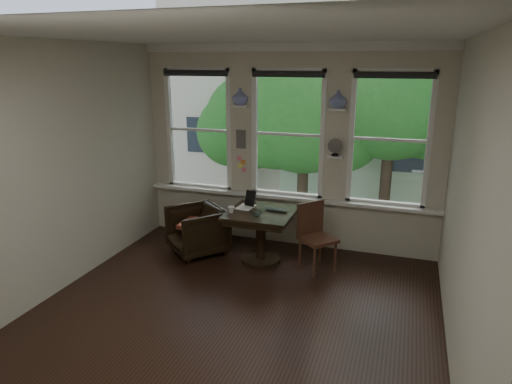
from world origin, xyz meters
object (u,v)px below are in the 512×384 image
(table, at_px, (261,237))
(mug, at_px, (231,210))
(armchair_left, at_px, (197,230))
(side_chair_right, at_px, (318,239))
(laptop, at_px, (275,211))

(table, xyz_separation_m, mug, (-0.37, -0.18, 0.42))
(armchair_left, xyz_separation_m, mug, (0.62, -0.18, 0.44))
(mug, bearing_deg, side_chair_right, 8.00)
(table, distance_m, side_chair_right, 0.82)
(laptop, bearing_deg, armchair_left, -171.50)
(side_chair_right, bearing_deg, laptop, 125.42)
(laptop, distance_m, mug, 0.61)
(armchair_left, distance_m, laptop, 1.25)
(armchair_left, bearing_deg, laptop, 43.60)
(table, bearing_deg, armchair_left, 179.91)
(armchair_left, relative_size, laptop, 2.37)
(side_chair_right, xyz_separation_m, laptop, (-0.62, 0.07, 0.30))
(laptop, xyz_separation_m, mug, (-0.56, -0.24, 0.03))
(side_chair_right, distance_m, mug, 1.24)
(table, bearing_deg, mug, -153.74)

